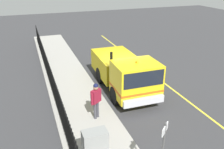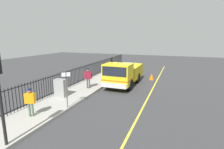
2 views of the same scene
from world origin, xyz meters
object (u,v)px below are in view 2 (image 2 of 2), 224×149
at_px(street_sign, 66,85).
at_px(work_truck, 123,73).
at_px(traffic_cone, 151,77).
at_px(worker_standing, 88,76).
at_px(pedestrian_distant, 30,99).
at_px(utility_cabinet, 61,88).

bearing_deg(street_sign, work_truck, -103.47).
distance_m(work_truck, street_sign, 6.71).
bearing_deg(traffic_cone, work_truck, 57.81).
xyz_separation_m(work_truck, worker_standing, (2.37, 2.26, -0.01)).
distance_m(pedestrian_distant, street_sign, 2.12).
relative_size(traffic_cone, street_sign, 0.30).
relative_size(work_truck, utility_cabinet, 4.49).
relative_size(work_truck, traffic_cone, 8.62).
xyz_separation_m(utility_cabinet, street_sign, (-1.64, 1.59, 0.78)).
relative_size(pedestrian_distant, traffic_cone, 2.37).
height_order(traffic_cone, street_sign, street_sign).
xyz_separation_m(work_truck, street_sign, (1.56, 6.52, 0.35)).
xyz_separation_m(pedestrian_distant, traffic_cone, (-4.81, -11.62, -0.80)).
bearing_deg(work_truck, worker_standing, 44.69).
relative_size(work_truck, street_sign, 2.56).
bearing_deg(work_truck, traffic_cone, -121.11).
relative_size(work_truck, worker_standing, 3.36).
bearing_deg(utility_cabinet, traffic_cone, -122.72).
relative_size(worker_standing, pedestrian_distant, 1.08).
bearing_deg(traffic_cone, worker_standing, 51.40).
bearing_deg(work_truck, utility_cabinet, 58.00).
distance_m(work_truck, worker_standing, 3.28).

